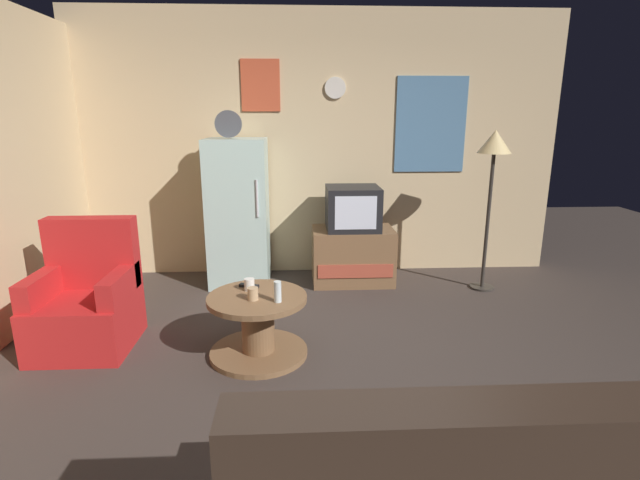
{
  "coord_description": "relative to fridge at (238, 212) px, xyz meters",
  "views": [
    {
      "loc": [
        -0.24,
        -2.8,
        1.73
      ],
      "look_at": [
        -0.06,
        0.9,
        0.75
      ],
      "focal_mm": 26.76,
      "sensor_mm": 36.0,
      "label": 1
    }
  ],
  "objects": [
    {
      "name": "ground_plane",
      "position": [
        0.84,
        -2.05,
        -0.75
      ],
      "size": [
        12.0,
        12.0,
        0.0
      ],
      "primitive_type": "plane",
      "color": "#3D332D"
    },
    {
      "name": "wall_with_art",
      "position": [
        0.85,
        0.4,
        0.64
      ],
      "size": [
        5.2,
        0.12,
        2.79
      ],
      "color": "#D1B284",
      "rests_on": "ground_plane"
    },
    {
      "name": "fridge",
      "position": [
        0.0,
        0.0,
        0.0
      ],
      "size": [
        0.6,
        0.62,
        1.77
      ],
      "color": "silver",
      "rests_on": "ground_plane"
    },
    {
      "name": "tv_stand",
      "position": [
        1.18,
        -0.06,
        -0.47
      ],
      "size": [
        0.84,
        0.53,
        0.58
      ],
      "color": "brown",
      "rests_on": "ground_plane"
    },
    {
      "name": "crt_tv",
      "position": [
        1.18,
        -0.06,
        0.04
      ],
      "size": [
        0.54,
        0.51,
        0.44
      ],
      "color": "black",
      "rests_on": "tv_stand"
    },
    {
      "name": "standing_lamp",
      "position": [
        2.49,
        -0.32,
        0.6
      ],
      "size": [
        0.32,
        0.32,
        1.59
      ],
      "color": "#332D28",
      "rests_on": "ground_plane"
    },
    {
      "name": "coffee_table",
      "position": [
        0.31,
        -1.62,
        -0.52
      ],
      "size": [
        0.72,
        0.72,
        0.47
      ],
      "color": "brown",
      "rests_on": "ground_plane"
    },
    {
      "name": "wine_glass",
      "position": [
        0.46,
        -1.74,
        -0.21
      ],
      "size": [
        0.05,
        0.05,
        0.15
      ],
      "primitive_type": "cylinder",
      "color": "silver",
      "rests_on": "coffee_table"
    },
    {
      "name": "mug_ceramic_white",
      "position": [
        0.24,
        -1.51,
        -0.24
      ],
      "size": [
        0.08,
        0.08,
        0.09
      ],
      "primitive_type": "cylinder",
      "color": "silver",
      "rests_on": "coffee_table"
    },
    {
      "name": "mug_ceramic_tan",
      "position": [
        0.29,
        -1.7,
        -0.24
      ],
      "size": [
        0.08,
        0.08,
        0.09
      ],
      "primitive_type": "cylinder",
      "color": "tan",
      "rests_on": "coffee_table"
    },
    {
      "name": "remote_control",
      "position": [
        0.23,
        -1.44,
        -0.28
      ],
      "size": [
        0.16,
        0.09,
        0.02
      ],
      "primitive_type": "cube",
      "rotation": [
        0.0,
        0.0,
        -0.35
      ],
      "color": "black",
      "rests_on": "coffee_table"
    },
    {
      "name": "armchair",
      "position": [
        -1.01,
        -1.38,
        -0.42
      ],
      "size": [
        0.68,
        0.68,
        0.96
      ],
      "color": "red",
      "rests_on": "ground_plane"
    }
  ]
}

